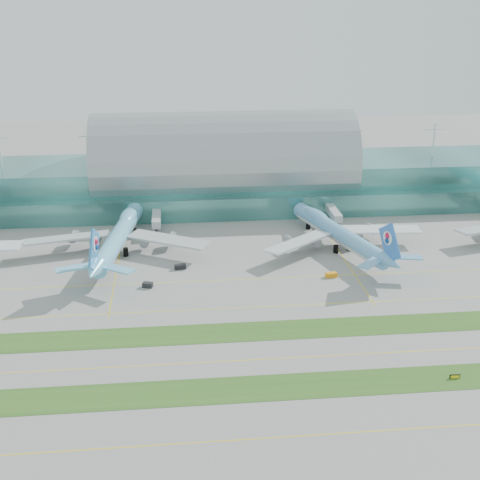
{
  "coord_description": "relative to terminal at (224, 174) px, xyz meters",
  "views": [
    {
      "loc": [
        -23.18,
        -171.62,
        94.56
      ],
      "look_at": [
        0.0,
        55.0,
        9.0
      ],
      "focal_mm": 50.0,
      "sensor_mm": 36.0,
      "label": 1
    }
  ],
  "objects": [
    {
      "name": "taxiline_b",
      "position": [
        -0.01,
        -142.79,
        -14.22
      ],
      "size": [
        420.0,
        0.35,
        0.01
      ],
      "primitive_type": "cube",
      "color": "yellow",
      "rests_on": "ground"
    },
    {
      "name": "taxiline_a",
      "position": [
        -0.01,
        -176.79,
        -14.22
      ],
      "size": [
        420.0,
        0.35,
        0.01
      ],
      "primitive_type": "cube",
      "color": "yellow",
      "rests_on": "ground"
    },
    {
      "name": "gse_e",
      "position": [
        30.54,
        -89.93,
        -13.42
      ],
      "size": [
        4.17,
        2.56,
        1.62
      ],
      "primitive_type": "cube",
      "rotation": [
        0.0,
        0.0,
        0.16
      ],
      "color": "orange",
      "rests_on": "ground"
    },
    {
      "name": "gse_f",
      "position": [
        52.6,
        -79.01,
        -13.48
      ],
      "size": [
        3.83,
        2.64,
        1.49
      ],
      "primitive_type": "cube",
      "rotation": [
        0.0,
        0.0,
        -0.19
      ],
      "color": "black",
      "rests_on": "ground"
    },
    {
      "name": "grass_strip_far",
      "position": [
        -0.01,
        -126.79,
        -14.19
      ],
      "size": [
        420.0,
        12.0,
        0.08
      ],
      "primitive_type": "cube",
      "color": "#2D591E",
      "rests_on": "ground"
    },
    {
      "name": "terminal",
      "position": [
        0.0,
        0.0,
        0.0
      ],
      "size": [
        340.0,
        69.1,
        36.0
      ],
      "color": "#3D7A75",
      "rests_on": "ground"
    },
    {
      "name": "airliner_c",
      "position": [
        39.2,
        -62.29,
        -7.67
      ],
      "size": [
        65.15,
        75.49,
        21.25
      ],
      "rotation": [
        0.0,
        0.0,
        0.29
      ],
      "color": "#61A6D6",
      "rests_on": "ground"
    },
    {
      "name": "taxiway_sign_east",
      "position": [
        47.47,
        -157.38,
        -13.65
      ],
      "size": [
        2.77,
        0.42,
        1.17
      ],
      "rotation": [
        0.0,
        0.0,
        -0.03
      ],
      "color": "black",
      "rests_on": "ground"
    },
    {
      "name": "gse_c",
      "position": [
        -33.32,
        -92.06,
        -13.38
      ],
      "size": [
        3.83,
        2.88,
        1.7
      ],
      "primitive_type": "cube",
      "rotation": [
        0.0,
        0.0,
        -0.29
      ],
      "color": "black",
      "rests_on": "ground"
    },
    {
      "name": "airliner_b",
      "position": [
        -44.81,
        -57.59,
        -7.34
      ],
      "size": [
        70.74,
        81.01,
        22.34
      ],
      "rotation": [
        0.0,
        0.0,
        -0.15
      ],
      "color": "#6AC4EA",
      "rests_on": "ground"
    },
    {
      "name": "gse_d",
      "position": [
        -22.1,
        -77.38,
        -13.35
      ],
      "size": [
        4.28,
        2.46,
        1.75
      ],
      "primitive_type": "cube",
      "rotation": [
        0.0,
        0.0,
        0.18
      ],
      "color": "black",
      "rests_on": "ground"
    },
    {
      "name": "ground",
      "position": [
        -0.01,
        -128.79,
        -14.23
      ],
      "size": [
        700.0,
        700.0,
        0.0
      ],
      "primitive_type": "plane",
      "color": "gray",
      "rests_on": "ground"
    },
    {
      "name": "taxiline_c",
      "position": [
        -0.01,
        -110.79,
        -14.22
      ],
      "size": [
        420.0,
        0.35,
        0.01
      ],
      "primitive_type": "cube",
      "color": "yellow",
      "rests_on": "ground"
    },
    {
      "name": "grass_strip_near",
      "position": [
        -0.01,
        -156.79,
        -14.19
      ],
      "size": [
        420.0,
        12.0,
        0.08
      ],
      "primitive_type": "cube",
      "color": "#2D591E",
      "rests_on": "ground"
    },
    {
      "name": "taxiline_d",
      "position": [
        -0.01,
        -88.79,
        -14.22
      ],
      "size": [
        420.0,
        0.35,
        0.01
      ],
      "primitive_type": "cube",
      "color": "yellow",
      "rests_on": "ground"
    }
  ]
}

